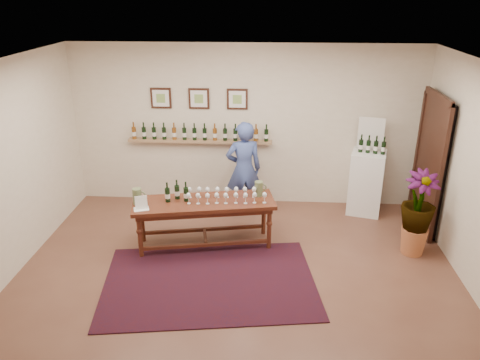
# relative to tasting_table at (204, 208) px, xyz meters

# --- Properties ---
(ground) EXTENTS (6.00, 6.00, 0.00)m
(ground) POSITION_rel_tasting_table_xyz_m (0.53, -0.86, -0.62)
(ground) COLOR brown
(ground) RESTS_ON ground
(room_shell) EXTENTS (6.00, 6.00, 6.00)m
(room_shell) POSITION_rel_tasting_table_xyz_m (2.64, 1.00, 0.50)
(room_shell) COLOR silver
(room_shell) RESTS_ON ground
(rug) EXTENTS (3.00, 2.21, 0.01)m
(rug) POSITION_rel_tasting_table_xyz_m (0.19, -0.97, -0.61)
(rug) COLOR #4D100D
(rug) RESTS_ON ground
(tasting_table) EXTENTS (2.14, 1.03, 0.73)m
(tasting_table) POSITION_rel_tasting_table_xyz_m (0.00, 0.00, 0.00)
(tasting_table) COLOR #441711
(tasting_table) RESTS_ON ground
(table_glasses) EXTENTS (1.28, 0.40, 0.17)m
(table_glasses) POSITION_rel_tasting_table_xyz_m (0.26, 0.04, 0.20)
(table_glasses) COLOR white
(table_glasses) RESTS_ON tasting_table
(table_bottles) EXTENTS (0.33, 0.22, 0.33)m
(table_bottles) POSITION_rel_tasting_table_xyz_m (-0.39, 0.01, 0.28)
(table_bottles) COLOR black
(table_bottles) RESTS_ON tasting_table
(pitcher_left) EXTENTS (0.19, 0.19, 0.24)m
(pitcher_left) POSITION_rel_tasting_table_xyz_m (-0.94, -0.16, 0.23)
(pitcher_left) COLOR #5C6841
(pitcher_left) RESTS_ON tasting_table
(pitcher_right) EXTENTS (0.18, 0.18, 0.23)m
(pitcher_right) POSITION_rel_tasting_table_xyz_m (0.79, 0.24, 0.22)
(pitcher_right) COLOR #5C6841
(pitcher_right) RESTS_ON tasting_table
(menu_card) EXTENTS (0.24, 0.21, 0.19)m
(menu_card) POSITION_rel_tasting_table_xyz_m (-0.84, -0.31, 0.20)
(menu_card) COLOR white
(menu_card) RESTS_ON tasting_table
(display_pedestal) EXTENTS (0.67, 0.67, 1.09)m
(display_pedestal) POSITION_rel_tasting_table_xyz_m (2.60, 1.32, -0.08)
(display_pedestal) COLOR white
(display_pedestal) RESTS_ON ground
(pedestal_bottles) EXTENTS (0.31, 0.15, 0.29)m
(pedestal_bottles) POSITION_rel_tasting_table_xyz_m (2.62, 1.28, 0.61)
(pedestal_bottles) COLOR black
(pedestal_bottles) RESTS_ON display_pedestal
(info_sign) EXTENTS (0.42, 0.13, 0.58)m
(info_sign) POSITION_rel_tasting_table_xyz_m (2.62, 1.44, 0.76)
(info_sign) COLOR white
(info_sign) RESTS_ON display_pedestal
(potted_plant) EXTENTS (0.63, 0.63, 1.10)m
(potted_plant) POSITION_rel_tasting_table_xyz_m (3.06, -0.04, 0.02)
(potted_plant) COLOR #B2643B
(potted_plant) RESTS_ON ground
(person) EXTENTS (0.67, 0.52, 1.64)m
(person) POSITION_rel_tasting_table_xyz_m (0.52, 1.08, 0.20)
(person) COLOR #3D5090
(person) RESTS_ON ground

